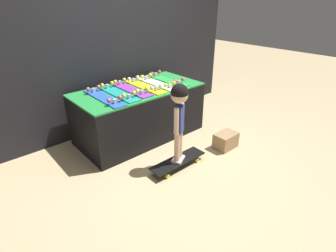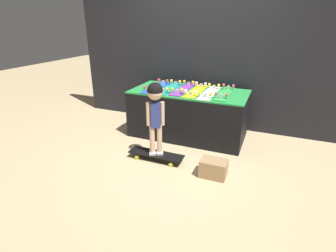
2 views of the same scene
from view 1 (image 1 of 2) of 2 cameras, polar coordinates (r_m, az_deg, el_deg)
ground_plane at (r=3.52m, az=-1.07°, el=-5.00°), size 16.00×16.00×0.00m
back_wall at (r=3.94m, az=-12.18°, el=18.38°), size 4.45×0.10×2.64m
display_rack at (r=3.72m, az=-6.23°, el=2.86°), size 1.73×0.86×0.72m
skateboard_blue_on_rack at (r=3.31m, az=-13.80°, el=6.15°), size 0.18×0.79×0.09m
skateboard_teal_on_rack at (r=3.42m, az=-10.89°, el=7.15°), size 0.18×0.79×0.09m
skateboard_purple_on_rack at (r=3.55m, az=-8.17°, el=8.06°), size 0.18×0.79×0.09m
skateboard_yellow_on_rack at (r=3.64m, az=-5.16°, el=8.72°), size 0.18×0.79×0.09m
skateboard_white_on_rack at (r=3.75m, az=-2.31°, el=9.33°), size 0.18×0.79×0.09m
skateboard_green_on_rack at (r=3.91m, az=-0.27°, el=10.09°), size 0.18×0.79×0.09m
skateboard_on_floor at (r=3.15m, az=2.21°, el=-7.68°), size 0.73×0.20×0.09m
child at (r=2.82m, az=2.45°, el=3.68°), size 0.21×0.19×0.94m
storage_box at (r=3.59m, az=12.43°, el=-3.10°), size 0.30×0.21×0.21m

